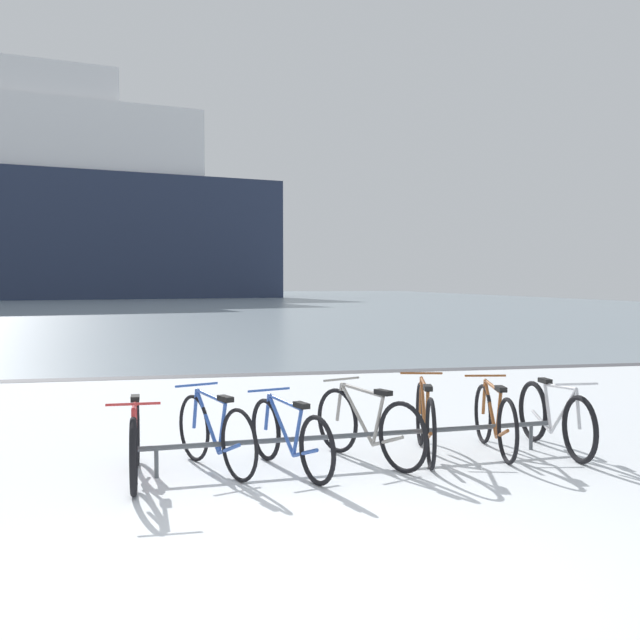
{
  "coord_description": "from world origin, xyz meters",
  "views": [
    {
      "loc": [
        -1.01,
        -4.33,
        1.83
      ],
      "look_at": [
        1.25,
        6.02,
        1.27
      ],
      "focal_mm": 41.81,
      "sensor_mm": 36.0,
      "label": 1
    }
  ],
  "objects_px": {
    "bicycle_3": "(368,426)",
    "bicycle_6": "(555,418)",
    "bicycle_5": "(495,419)",
    "bicycle_0": "(135,442)",
    "bicycle_4": "(425,421)",
    "bicycle_1": "(215,433)",
    "bicycle_2": "(289,437)"
  },
  "relations": [
    {
      "from": "bicycle_2",
      "to": "bicycle_5",
      "type": "distance_m",
      "value": 2.29
    },
    {
      "from": "bicycle_3",
      "to": "bicycle_1",
      "type": "bearing_deg",
      "value": -179.42
    },
    {
      "from": "bicycle_0",
      "to": "bicycle_1",
      "type": "distance_m",
      "value": 0.77
    },
    {
      "from": "bicycle_1",
      "to": "bicycle_6",
      "type": "relative_size",
      "value": 0.87
    },
    {
      "from": "bicycle_5",
      "to": "bicycle_6",
      "type": "height_order",
      "value": "bicycle_6"
    },
    {
      "from": "bicycle_5",
      "to": "bicycle_6",
      "type": "bearing_deg",
      "value": -7.0
    },
    {
      "from": "bicycle_1",
      "to": "bicycle_4",
      "type": "xyz_separation_m",
      "value": [
        2.18,
        0.12,
        0.01
      ]
    },
    {
      "from": "bicycle_3",
      "to": "bicycle_6",
      "type": "height_order",
      "value": "bicycle_3"
    },
    {
      "from": "bicycle_3",
      "to": "bicycle_4",
      "type": "xyz_separation_m",
      "value": [
        0.65,
        0.1,
        0.01
      ]
    },
    {
      "from": "bicycle_5",
      "to": "bicycle_4",
      "type": "bearing_deg",
      "value": -179.7
    },
    {
      "from": "bicycle_5",
      "to": "bicycle_6",
      "type": "distance_m",
      "value": 0.66
    },
    {
      "from": "bicycle_2",
      "to": "bicycle_4",
      "type": "height_order",
      "value": "bicycle_4"
    },
    {
      "from": "bicycle_1",
      "to": "bicycle_5",
      "type": "height_order",
      "value": "bicycle_1"
    },
    {
      "from": "bicycle_1",
      "to": "bicycle_0",
      "type": "bearing_deg",
      "value": -166.37
    },
    {
      "from": "bicycle_4",
      "to": "bicycle_6",
      "type": "xyz_separation_m",
      "value": [
        1.44,
        -0.08,
        -0.01
      ]
    },
    {
      "from": "bicycle_1",
      "to": "bicycle_6",
      "type": "bearing_deg",
      "value": 0.62
    },
    {
      "from": "bicycle_3",
      "to": "bicycle_5",
      "type": "distance_m",
      "value": 1.43
    },
    {
      "from": "bicycle_4",
      "to": "bicycle_5",
      "type": "bearing_deg",
      "value": 0.3
    },
    {
      "from": "bicycle_0",
      "to": "bicycle_6",
      "type": "bearing_deg",
      "value": 2.88
    },
    {
      "from": "bicycle_0",
      "to": "bicycle_6",
      "type": "distance_m",
      "value": 4.37
    },
    {
      "from": "bicycle_3",
      "to": "bicycle_2",
      "type": "bearing_deg",
      "value": -165.58
    },
    {
      "from": "bicycle_0",
      "to": "bicycle_3",
      "type": "relative_size",
      "value": 1.09
    },
    {
      "from": "bicycle_4",
      "to": "bicycle_5",
      "type": "relative_size",
      "value": 1.08
    },
    {
      "from": "bicycle_1",
      "to": "bicycle_2",
      "type": "height_order",
      "value": "bicycle_1"
    },
    {
      "from": "bicycle_1",
      "to": "bicycle_3",
      "type": "distance_m",
      "value": 1.53
    },
    {
      "from": "bicycle_2",
      "to": "bicycle_5",
      "type": "xyz_separation_m",
      "value": [
        2.27,
        0.32,
        0.02
      ]
    },
    {
      "from": "bicycle_3",
      "to": "bicycle_5",
      "type": "relative_size",
      "value": 1.0
    },
    {
      "from": "bicycle_4",
      "to": "bicycle_6",
      "type": "height_order",
      "value": "bicycle_4"
    },
    {
      "from": "bicycle_4",
      "to": "bicycle_6",
      "type": "bearing_deg",
      "value": -3.05
    },
    {
      "from": "bicycle_3",
      "to": "bicycle_5",
      "type": "bearing_deg",
      "value": 4.17
    },
    {
      "from": "bicycle_0",
      "to": "bicycle_4",
      "type": "relative_size",
      "value": 1.01
    },
    {
      "from": "bicycle_0",
      "to": "bicycle_5",
      "type": "bearing_deg",
      "value": 4.63
    }
  ]
}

